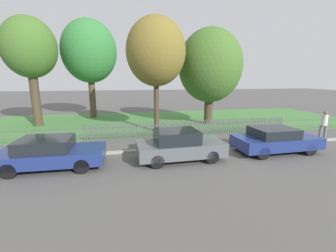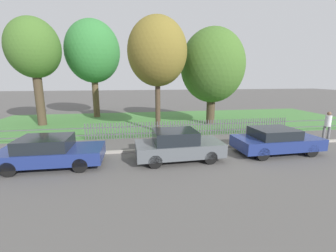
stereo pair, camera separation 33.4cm
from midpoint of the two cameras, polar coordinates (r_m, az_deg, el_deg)
name	(u,v)px [view 2 (the right image)]	position (r m, az deg, el deg)	size (l,w,h in m)	color
ground_plane	(206,149)	(12.15, 10.44, -5.75)	(120.00, 120.00, 0.00)	#565451
kerb_stone	(206,147)	(12.23, 10.30, -5.34)	(31.20, 0.20, 0.12)	#9E998E
grass_strip	(176,120)	(19.86, 2.47, 1.42)	(31.20, 10.78, 0.01)	#477F3D
park_fence	(192,128)	(14.64, 6.78, -0.52)	(31.20, 0.05, 1.01)	#4C4C51
parked_car_silver_hatchback	(50,152)	(10.62, -26.97, -5.82)	(4.21, 1.88, 1.29)	navy
parked_car_black_saloon	(178,145)	(10.24, 3.48, -4.89)	(3.98, 1.88, 1.40)	#51565B
parked_car_navy_estate	(276,140)	(12.45, 26.41, -3.25)	(4.20, 1.98, 1.27)	navy
covered_motorcycle	(171,134)	(12.36, 1.51, -2.12)	(1.88, 0.83, 1.07)	black
tree_nearest_kerb	(34,49)	(20.26, -30.53, 16.42)	(3.84, 3.84, 8.08)	#473828
tree_behind_motorcycle	(93,52)	(22.52, -18.14, 17.42)	(4.86, 4.86, 8.83)	brown
tree_mid_park	(157,52)	(15.43, -2.07, 18.26)	(3.90, 3.90, 7.61)	#473828
tree_far_left	(212,66)	(18.33, 11.73, 14.70)	(4.94, 4.94, 7.46)	#473828
pedestrian_near_fence	(328,124)	(16.67, 35.95, 0.41)	(0.49, 0.49, 1.72)	slate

